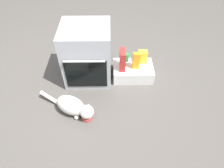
{
  "coord_description": "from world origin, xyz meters",
  "views": [
    {
      "loc": [
        0.27,
        -1.63,
        1.91
      ],
      "look_at": [
        0.29,
        -0.06,
        0.25
      ],
      "focal_mm": 30.66,
      "sensor_mm": 36.0,
      "label": 1
    }
  ],
  "objects": [
    {
      "name": "cereal_box",
      "position": [
        0.43,
        0.31,
        0.32
      ],
      "size": [
        0.07,
        0.18,
        0.28
      ],
      "primitive_type": "cube",
      "color": "#B72D28",
      "rests_on": "pantry_cabinet"
    },
    {
      "name": "soda_can",
      "position": [
        0.49,
        0.46,
        0.24
      ],
      "size": [
        0.07,
        0.07,
        0.12
      ],
      "primitive_type": "cylinder",
      "color": "green",
      "rests_on": "pantry_cabinet"
    },
    {
      "name": "ground",
      "position": [
        0.0,
        0.0,
        0.0
      ],
      "size": [
        8.0,
        8.0,
        0.0
      ],
      "primitive_type": "plane",
      "color": "#56514C"
    },
    {
      "name": "food_bowl",
      "position": [
        -0.01,
        -0.37,
        0.03
      ],
      "size": [
        0.13,
        0.13,
        0.07
      ],
      "color": "#C64C47",
      "rests_on": "ground"
    },
    {
      "name": "pantry_cabinet",
      "position": [
        0.59,
        0.34,
        0.09
      ],
      "size": [
        0.54,
        0.37,
        0.18
      ],
      "primitive_type": "cube",
      "color": "white",
      "rests_on": "ground"
    },
    {
      "name": "juice_carton",
      "position": [
        0.61,
        0.31,
        0.3
      ],
      "size": [
        0.09,
        0.06,
        0.24
      ],
      "primitive_type": "cube",
      "color": "orange",
      "rests_on": "pantry_cabinet"
    },
    {
      "name": "cat",
      "position": [
        -0.16,
        -0.29,
        0.12
      ],
      "size": [
        0.7,
        0.43,
        0.24
      ],
      "rotation": [
        0.0,
        0.0,
        -0.5
      ],
      "color": "silver",
      "rests_on": "ground"
    },
    {
      "name": "snack_bag",
      "position": [
        0.71,
        0.44,
        0.27
      ],
      "size": [
        0.12,
        0.09,
        0.18
      ],
      "primitive_type": "cube",
      "color": "yellow",
      "rests_on": "pantry_cabinet"
    },
    {
      "name": "oven",
      "position": [
        -0.03,
        0.36,
        0.38
      ],
      "size": [
        0.6,
        0.6,
        0.77
      ],
      "color": "#B7BABF",
      "rests_on": "ground"
    }
  ]
}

